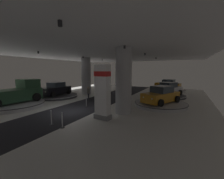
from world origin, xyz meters
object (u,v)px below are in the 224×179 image
(pickup_truck_near_left, at_px, (15,93))
(display_platform_mid_right, at_px, (160,104))
(brand_sign_pylon, at_px, (102,91))
(display_car_far_right, at_px, (168,89))
(display_car_mid_right, at_px, (161,95))
(display_platform_near_left, at_px, (13,105))
(visitor_walking_near, at_px, (88,92))
(display_platform_mid_left, at_px, (56,96))
(column_right, at_px, (124,81))
(display_platform_far_right, at_px, (167,96))
(display_car_mid_left, at_px, (56,89))
(display_platform_deep_right, at_px, (167,89))
(column_left, at_px, (86,76))
(display_car_deep_right, at_px, (168,85))

(pickup_truck_near_left, bearing_deg, display_platform_mid_right, 26.03)
(brand_sign_pylon, relative_size, display_car_far_right, 0.89)
(display_car_mid_right, xyz_separation_m, display_car_far_right, (0.02, 5.71, -0.05))
(display_platform_near_left, xyz_separation_m, visitor_walking_near, (4.68, 6.45, 0.70))
(display_platform_mid_left, bearing_deg, display_platform_mid_right, 4.13)
(column_right, height_order, display_platform_near_left, column_right)
(display_platform_mid_left, relative_size, display_platform_near_left, 0.96)
(display_platform_far_right, height_order, visitor_walking_near, visitor_walking_near)
(display_car_mid_left, bearing_deg, brand_sign_pylon, -26.85)
(brand_sign_pylon, distance_m, display_platform_far_right, 12.45)
(display_car_mid_right, bearing_deg, visitor_walking_near, -177.46)
(display_platform_deep_right, xyz_separation_m, display_car_far_right, (0.78, -7.16, 0.91))
(display_car_mid_left, bearing_deg, display_platform_deep_right, 47.28)
(display_platform_near_left, height_order, display_car_mid_right, display_car_mid_right)
(brand_sign_pylon, relative_size, visitor_walking_near, 2.55)
(column_left, distance_m, display_platform_near_left, 10.41)
(display_car_mid_left, distance_m, display_platform_mid_right, 13.59)
(display_car_mid_right, distance_m, visitor_walking_near, 8.65)
(display_platform_near_left, bearing_deg, display_car_deep_right, 57.43)
(display_platform_deep_right, xyz_separation_m, display_platform_mid_right, (0.75, -12.90, 0.04))
(brand_sign_pylon, bearing_deg, column_left, 131.46)
(brand_sign_pylon, height_order, display_car_far_right, brand_sign_pylon)
(display_platform_mid_right, distance_m, visitor_walking_near, 8.66)
(display_car_mid_left, xyz_separation_m, display_platform_mid_right, (13.53, 0.95, -0.87))
(display_car_deep_right, bearing_deg, display_car_mid_right, -86.73)
(display_car_deep_right, distance_m, display_platform_far_right, 7.27)
(brand_sign_pylon, xyz_separation_m, visitor_walking_near, (-5.36, 5.79, -1.19))
(display_platform_near_left, relative_size, display_car_mid_right, 1.32)
(column_left, height_order, display_car_far_right, column_left)
(display_car_mid_left, relative_size, display_platform_mid_right, 0.82)
(display_platform_deep_right, xyz_separation_m, display_platform_near_left, (-12.55, -19.70, 0.05))
(column_left, relative_size, display_car_mid_right, 1.20)
(display_car_deep_right, bearing_deg, column_right, -95.93)
(display_platform_mid_left, height_order, display_platform_near_left, display_platform_near_left)
(pickup_truck_near_left, distance_m, display_platform_far_right, 18.07)
(display_platform_deep_right, xyz_separation_m, display_car_mid_left, (-12.78, -13.84, 0.91))
(column_right, distance_m, display_platform_far_right, 10.33)
(display_platform_mid_right, bearing_deg, column_left, 164.77)
(display_platform_far_right, bearing_deg, column_right, -104.41)
(display_car_mid_left, relative_size, display_platform_near_left, 0.71)
(display_platform_near_left, distance_m, display_platform_mid_right, 14.94)
(column_right, xyz_separation_m, display_platform_near_left, (-10.83, -2.83, -2.54))
(display_platform_deep_right, relative_size, pickup_truck_near_left, 1.10)
(display_car_deep_right, distance_m, display_platform_near_left, 23.38)
(display_platform_near_left, height_order, display_platform_mid_right, display_platform_near_left)
(display_platform_mid_right, relative_size, display_car_mid_right, 1.13)
(display_car_mid_left, height_order, display_platform_mid_right, display_car_mid_left)
(display_car_mid_left, bearing_deg, column_left, 62.84)
(display_platform_mid_right, bearing_deg, visitor_walking_near, -177.64)
(column_left, height_order, display_platform_deep_right, column_left)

